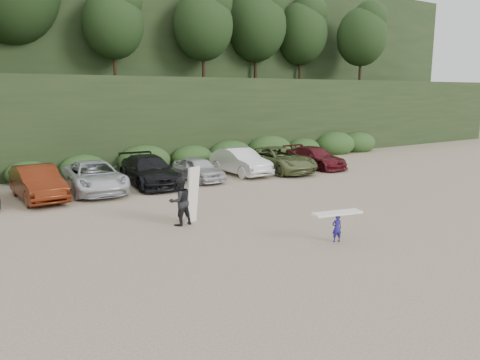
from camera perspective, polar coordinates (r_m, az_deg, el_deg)
ground at (r=17.33m, az=2.56°, el=-6.12°), size 120.00×120.00×0.00m
hillside_backdrop at (r=50.67m, az=-23.14°, el=16.90°), size 90.00×41.50×28.00m
parked_cars at (r=24.55m, az=-18.72°, el=0.15°), size 33.83×6.04×1.61m
child_surfer at (r=16.15m, az=11.75°, el=-4.98°), size 1.80×0.84×1.04m
adult_surfer at (r=17.89m, az=-7.19°, el=-2.51°), size 1.39×0.79×2.20m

